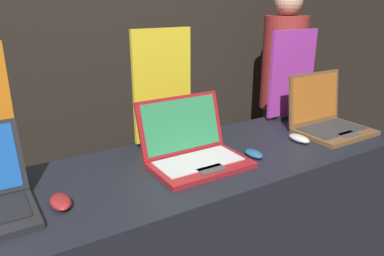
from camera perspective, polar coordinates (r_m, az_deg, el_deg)
The scene contains 9 objects.
wall_back at distance 2.68m, azimuth -15.64°, elevation 13.74°, with size 8.00×0.05×2.80m.
mouse_front at distance 1.32m, azimuth -19.40°, elevation -10.56°, with size 0.06×0.12×0.03m.
laptop_middle at distance 1.54m, azimuth 0.15°, elevation -3.16°, with size 0.39×0.32×0.25m.
mouse_middle at distance 1.63m, azimuth 9.38°, elevation -3.88°, with size 0.06×0.10×0.03m.
promo_stand_middle at distance 1.69m, azimuth -4.51°, elevation 5.73°, with size 0.28×0.07×0.52m.
laptop_back at distance 2.02m, azimuth 19.82°, elevation 1.42°, with size 0.36×0.30×0.29m.
mouse_back at distance 1.84m, azimuth 16.02°, elevation -1.54°, with size 0.06×0.12×0.03m.
promo_stand_back at distance 2.15m, azimuth 14.97°, elevation 7.52°, with size 0.32×0.07×0.49m.
person_bystander at distance 2.99m, azimuth 13.39°, elevation 4.45°, with size 0.32×0.32×1.71m.
Camera 1 is at (-0.76, -0.90, 1.62)m, focal length 35.00 mm.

